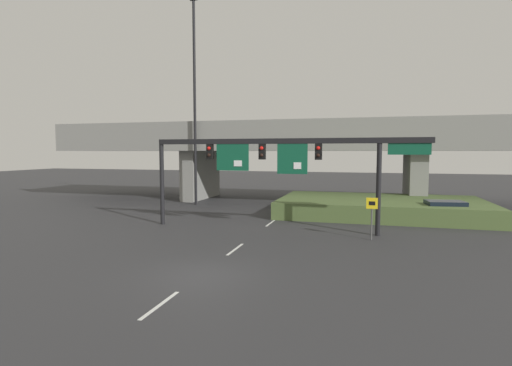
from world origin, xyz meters
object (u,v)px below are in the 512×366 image
object	(u,v)px
signal_gantry	(277,156)
highway_light_pole_near	(195,99)
parked_sedan_near_right	(447,213)
speed_limit_sign	(372,212)

from	to	relation	value
signal_gantry	highway_light_pole_near	xyz separation A→B (m)	(-9.61, 9.54, 4.94)
parked_sedan_near_right	speed_limit_sign	bearing A→B (deg)	-133.72
speed_limit_sign	parked_sedan_near_right	world-z (taller)	speed_limit_sign
signal_gantry	speed_limit_sign	world-z (taller)	signal_gantry
highway_light_pole_near	speed_limit_sign	bearing A→B (deg)	-35.54
signal_gantry	speed_limit_sign	distance (m)	6.46
signal_gantry	parked_sedan_near_right	world-z (taller)	signal_gantry
signal_gantry	speed_limit_sign	size ratio (longest dim) A/B	7.03
signal_gantry	highway_light_pole_near	bearing A→B (deg)	135.18
signal_gantry	speed_limit_sign	xyz separation A→B (m)	(5.57, -1.30, -3.00)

